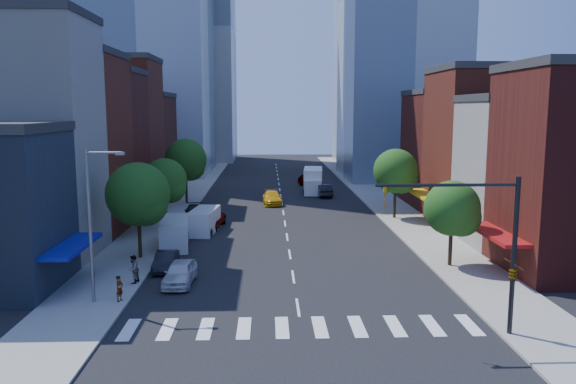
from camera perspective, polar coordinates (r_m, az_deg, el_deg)
The scene contains 32 objects.
ground at distance 33.22m, azimuth 1.01°, elevation -11.65°, with size 220.00×220.00×0.00m, color black.
sidewalk_left at distance 72.85m, azimuth -10.58°, elevation -0.64°, with size 5.00×120.00×0.15m, color gray.
sidewalk_right at distance 73.43m, azimuth 9.10°, elevation -0.53°, with size 5.00×120.00×0.15m, color gray.
crosswalk at distance 30.42m, azimuth 1.33°, elevation -13.58°, with size 19.00×3.00×0.01m, color silver.
bldg_left_1 at distance 47.32m, azimuth -26.23°, elevation 4.66°, with size 12.00×8.00×18.00m, color beige.
bldg_left_2 at distance 55.24m, azimuth -22.59°, elevation 4.27°, with size 12.00×9.00×16.00m, color maroon.
bldg_left_3 at distance 63.28m, azimuth -19.89°, elevation 4.41°, with size 12.00×8.00×15.00m, color #4A1412.
bldg_left_4 at distance 71.36m, azimuth -17.86°, elevation 5.71°, with size 12.00×9.00×17.00m, color maroon.
bldg_left_5 at distance 80.64m, azimuth -15.98°, elevation 4.64°, with size 12.00×10.00×13.00m, color #4A1412.
bldg_right_1 at distance 51.71m, azimuth 23.99°, elevation 1.71°, with size 12.00×8.00×12.00m, color beige.
bldg_right_2 at distance 59.77m, azimuth 20.31°, elevation 4.18°, with size 12.00×10.00×15.00m, color maroon.
bldg_right_3 at distance 69.16m, azimuth 17.13°, elevation 4.01°, with size 12.00×10.00×13.00m, color #4A1412.
tower_far_w at distance 128.27m, azimuth -9.73°, elevation 15.77°, with size 18.00×18.00×56.00m, color #9EA5AD.
traffic_signal at distance 29.97m, azimuth 20.99°, elevation -6.14°, with size 7.24×2.24×8.00m.
streetlight at distance 34.25m, azimuth -19.21°, elevation -2.35°, with size 2.25×0.25×9.00m.
tree_left_near at distance 43.65m, azimuth -14.82°, elevation -0.46°, with size 4.80×4.80×7.30m.
tree_left_mid at distance 54.37m, azimuth -12.28°, elevation 0.98°, with size 4.20×4.20×6.65m.
tree_left_far at distance 68.04m, azimuth -10.23°, elevation 3.08°, with size 5.00×5.00×7.75m.
tree_right_near at distance 41.92m, azimuth 16.55°, elevation -1.83°, with size 4.00×4.00×6.20m.
tree_right_far at distance 58.98m, azimuth 11.03°, elevation 1.92°, with size 4.60×4.60×7.20m.
parked_car_front at distance 37.79m, azimuth -10.92°, elevation -8.06°, with size 1.82×4.53×1.54m, color silver.
parked_car_second at distance 41.27m, azimuth -12.31°, elevation -6.86°, with size 1.38×3.97×1.31m, color black.
parked_car_third at distance 54.79m, azimuth -8.12°, elevation -2.84°, with size 2.54×5.52×1.53m, color #999999.
parked_car_rear at distance 59.82m, azimuth -9.54°, elevation -2.00°, with size 1.91×4.69×1.36m, color black.
cargo_van_near at distance 47.59m, azimuth -11.46°, elevation -4.13°, with size 2.96×5.86×2.39m.
cargo_van_far at distance 52.57m, azimuth -8.55°, elevation -2.95°, with size 2.67×5.43×2.23m.
taxi at distance 67.73m, azimuth -1.61°, elevation -0.58°, with size 2.17×5.34×1.55m, color #E1A20B.
traffic_car_oncoming at distance 73.80m, azimuth 3.63°, elevation 0.18°, with size 1.72×4.92×1.62m, color black.
traffic_car_far at distance 85.71m, azimuth 1.74°, elevation 1.34°, with size 1.89×4.70×1.60m, color #999999.
box_truck at distance 77.09m, azimuth 2.55°, elevation 1.09°, with size 3.12×8.30×3.27m.
pedestrian_near at distance 35.02m, azimuth -16.75°, elevation -9.37°, with size 0.56×0.37×1.53m, color #999999.
pedestrian_far at distance 38.17m, azimuth -15.45°, elevation -7.57°, with size 0.90×0.70×1.86m, color #999999.
Camera 1 is at (-1.71, -31.14, 11.42)m, focal length 35.00 mm.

